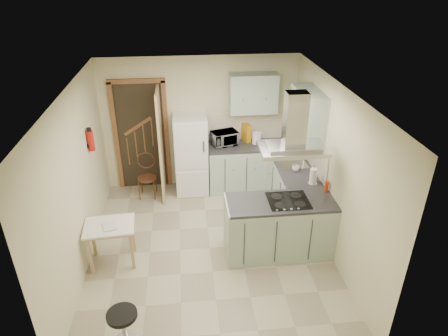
{
  "coord_description": "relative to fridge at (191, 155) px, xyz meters",
  "views": [
    {
      "loc": [
        -0.3,
        -4.89,
        3.97
      ],
      "look_at": [
        0.27,
        0.45,
        1.15
      ],
      "focal_mm": 32.0,
      "sensor_mm": 36.0,
      "label": 1
    }
  ],
  "objects": [
    {
      "name": "bentwood_chair",
      "position": [
        -0.83,
        -0.15,
        -0.36
      ],
      "size": [
        0.36,
        0.36,
        0.77
      ],
      "primitive_type": "cube",
      "rotation": [
        0.0,
        0.0,
        -0.07
      ],
      "color": "#4B2719",
      "rests_on": "floor"
    },
    {
      "name": "microwave",
      "position": [
        0.63,
        0.06,
        0.28
      ],
      "size": [
        0.54,
        0.44,
        0.26
      ],
      "primitive_type": "imported",
      "rotation": [
        0.0,
        0.0,
        0.31
      ],
      "color": "black",
      "rests_on": "counter_back"
    },
    {
      "name": "counter_right",
      "position": [
        1.7,
        -0.68,
        -0.3
      ],
      "size": [
        0.6,
        1.95,
        0.9
      ],
      "primitive_type": "cube",
      "color": "#9EB2A0",
      "rests_on": "floor"
    },
    {
      "name": "hob",
      "position": [
        1.32,
        -1.98,
        0.16
      ],
      "size": [
        0.58,
        0.5,
        0.01
      ],
      "primitive_type": "cube",
      "color": "black",
      "rests_on": "peninsula"
    },
    {
      "name": "soap_bottle",
      "position": [
        1.83,
        -0.36,
        0.26
      ],
      "size": [
        0.12,
        0.12,
        0.21
      ],
      "primitive_type": "imported",
      "rotation": [
        0.0,
        0.0,
        0.25
      ],
      "color": "#AFAFBB",
      "rests_on": "counter_right"
    },
    {
      "name": "kettle",
      "position": [
        1.23,
        0.01,
        0.28
      ],
      "size": [
        0.19,
        0.19,
        0.25
      ],
      "primitive_type": "cylinder",
      "rotation": [
        0.0,
        0.0,
        0.1
      ],
      "color": "white",
      "rests_on": "counter_back"
    },
    {
      "name": "wall_cabinet_back",
      "position": [
        1.15,
        0.12,
        1.1
      ],
      "size": [
        0.85,
        0.35,
        0.7
      ],
      "primitive_type": "cube",
      "color": "#9EB2A0",
      "rests_on": "back_wall"
    },
    {
      "name": "cereal_box",
      "position": [
        1.05,
        0.19,
        0.32
      ],
      "size": [
        0.17,
        0.24,
        0.34
      ],
      "primitive_type": "cube",
      "rotation": [
        0.0,
        0.0,
        0.41
      ],
      "color": "orange",
      "rests_on": "counter_back"
    },
    {
      "name": "extractor_hood",
      "position": [
        1.32,
        -1.98,
        0.97
      ],
      "size": [
        0.9,
        0.55,
        0.1
      ],
      "primitive_type": "cube",
      "color": "silver",
      "rests_on": "ceiling"
    },
    {
      "name": "drop_leaf_table",
      "position": [
        -1.23,
        -1.95,
        -0.43
      ],
      "size": [
        0.73,
        0.57,
        0.65
      ],
      "primitive_type": "cube",
      "rotation": [
        0.0,
        0.0,
        0.07
      ],
      "color": "tan",
      "rests_on": "floor"
    },
    {
      "name": "sink",
      "position": [
        1.7,
        -0.85,
        0.16
      ],
      "size": [
        0.45,
        0.4,
        0.01
      ],
      "primitive_type": "cube",
      "color": "silver",
      "rests_on": "counter_right"
    },
    {
      "name": "left_wall",
      "position": [
        -1.6,
        -1.8,
        0.5
      ],
      "size": [
        0.0,
        4.2,
        4.2
      ],
      "primitive_type": "plane",
      "rotation": [
        1.57,
        0.0,
        1.57
      ],
      "color": "beige",
      "rests_on": "floor"
    },
    {
      "name": "red_bottle",
      "position": [
        1.95,
        -1.78,
        0.24
      ],
      "size": [
        0.08,
        0.08,
        0.17
      ],
      "primitive_type": "cylinder",
      "rotation": [
        0.0,
        0.0,
        -0.33
      ],
      "color": "#C33A10",
      "rests_on": "peninsula"
    },
    {
      "name": "fire_extinguisher",
      "position": [
        -1.54,
        -0.9,
        0.75
      ],
      "size": [
        0.1,
        0.1,
        0.32
      ],
      "primitive_type": "cylinder",
      "color": "#B2140F",
      "rests_on": "left_wall"
    },
    {
      "name": "book",
      "position": [
        -1.3,
        -2.01,
        -0.05
      ],
      "size": [
        0.24,
        0.28,
        0.11
      ],
      "primitive_type": "imported",
      "rotation": [
        0.0,
        0.0,
        0.29
      ],
      "color": "#A83850",
      "rests_on": "drop_leaf_table"
    },
    {
      "name": "splashback",
      "position": [
        1.16,
        0.29,
        0.4
      ],
      "size": [
        1.68,
        0.02,
        0.5
      ],
      "primitive_type": "cube",
      "color": "beige",
      "rests_on": "counter_back"
    },
    {
      "name": "doorway",
      "position": [
        -0.9,
        0.27,
        0.3
      ],
      "size": [
        1.1,
        0.12,
        2.1
      ],
      "primitive_type": "cube",
      "color": "brown",
      "rests_on": "floor"
    },
    {
      "name": "right_wall",
      "position": [
        2.0,
        -1.8,
        0.5
      ],
      "size": [
        0.0,
        4.2,
        4.2
      ],
      "primitive_type": "plane",
      "rotation": [
        1.57,
        0.0,
        -1.57
      ],
      "color": "beige",
      "rests_on": "floor"
    },
    {
      "name": "floor",
      "position": [
        0.2,
        -1.8,
        -0.75
      ],
      "size": [
        4.2,
        4.2,
        0.0
      ],
      "primitive_type": "plane",
      "color": "#B0A889",
      "rests_on": "ground"
    },
    {
      "name": "stool",
      "position": [
        -0.9,
        -3.4,
        -0.52
      ],
      "size": [
        0.45,
        0.45,
        0.47
      ],
      "primitive_type": "cylinder",
      "rotation": [
        0.0,
        0.0,
        0.39
      ],
      "color": "black",
      "rests_on": "floor"
    },
    {
      "name": "wall_cabinet_right",
      "position": [
        1.82,
        -0.95,
        1.1
      ],
      "size": [
        0.35,
        0.9,
        0.7
      ],
      "primitive_type": "cube",
      "color": "#9EB2A0",
      "rests_on": "right_wall"
    },
    {
      "name": "paper_towel",
      "position": [
        1.82,
        -1.54,
        0.28
      ],
      "size": [
        0.13,
        0.13,
        0.27
      ],
      "primitive_type": "cylinder",
      "rotation": [
        0.0,
        0.0,
        -0.32
      ],
      "color": "white",
      "rests_on": "counter_right"
    },
    {
      "name": "fridge",
      "position": [
        0.0,
        0.0,
        0.0
      ],
      "size": [
        0.6,
        0.6,
        1.5
      ],
      "primitive_type": "cube",
      "color": "white",
      "rests_on": "floor"
    },
    {
      "name": "cup",
      "position": [
        1.67,
        -1.11,
        0.2
      ],
      "size": [
        0.13,
        0.13,
        0.09
      ],
      "primitive_type": "imported",
      "rotation": [
        0.0,
        0.0,
        -0.09
      ],
      "color": "silver",
      "rests_on": "counter_right"
    },
    {
      "name": "counter_back",
      "position": [
        0.86,
        0.0,
        -0.3
      ],
      "size": [
        1.08,
        0.6,
        0.9
      ],
      "primitive_type": "cube",
      "color": "#9EB2A0",
      "rests_on": "floor"
    },
    {
      "name": "back_wall",
      "position": [
        0.2,
        0.3,
        0.5
      ],
      "size": [
        3.6,
        0.0,
        3.6
      ],
      "primitive_type": "plane",
      "rotation": [
        1.57,
        0.0,
        0.0
      ],
      "color": "beige",
      "rests_on": "floor"
    },
    {
      "name": "peninsula",
      "position": [
        1.22,
        -1.98,
        -0.3
      ],
      "size": [
        1.55,
        0.65,
        0.9
      ],
      "primitive_type": "cube",
      "color": "#9EB2A0",
      "rests_on": "floor"
    },
    {
      "name": "ceiling",
      "position": [
        0.2,
        -1.8,
        1.75
      ],
      "size": [
        4.2,
        4.2,
        0.0
      ],
      "primitive_type": "plane",
      "rotation": [
        3.14,
        0.0,
        0.0
      ],
      "color": "silver",
      "rests_on": "back_wall"
    }
  ]
}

